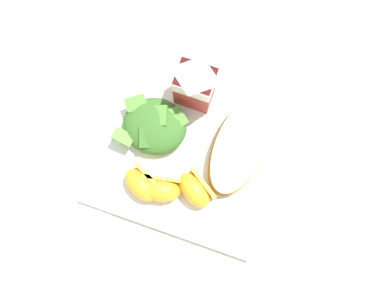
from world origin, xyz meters
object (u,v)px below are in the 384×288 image
(white_plate, at_px, (192,146))
(orange_wedge_front, at_px, (142,184))
(cheesy_pizza_bread, at_px, (240,145))
(milk_carton, at_px, (195,84))
(paper_napkin, at_px, (78,204))
(orange_wedge_rear, at_px, (196,189))
(orange_wedge_middle, at_px, (161,189))
(green_salad_pile, at_px, (155,126))

(white_plate, distance_m, orange_wedge_front, 0.10)
(cheesy_pizza_bread, relative_size, milk_carton, 1.60)
(cheesy_pizza_bread, height_order, paper_napkin, cheesy_pizza_bread)
(orange_wedge_rear, bearing_deg, cheesy_pizza_bread, 63.68)
(orange_wedge_rear, relative_size, paper_napkin, 0.64)
(orange_wedge_middle, xyz_separation_m, paper_napkin, (-0.12, -0.06, -0.03))
(green_salad_pile, relative_size, paper_napkin, 0.98)
(cheesy_pizza_bread, distance_m, orange_wedge_rear, 0.10)
(milk_carton, height_order, paper_napkin, milk_carton)
(white_plate, distance_m, green_salad_pile, 0.07)
(green_salad_pile, relative_size, orange_wedge_front, 1.54)
(green_salad_pile, height_order, milk_carton, milk_carton)
(milk_carton, xyz_separation_m, orange_wedge_front, (-0.03, -0.16, -0.04))
(orange_wedge_middle, bearing_deg, orange_wedge_rear, 18.05)
(green_salad_pile, bearing_deg, paper_napkin, -116.89)
(cheesy_pizza_bread, xyz_separation_m, green_salad_pile, (-0.13, -0.02, 0.00))
(cheesy_pizza_bread, height_order, milk_carton, milk_carton)
(white_plate, relative_size, paper_napkin, 2.55)
(cheesy_pizza_bread, relative_size, paper_napkin, 1.60)
(orange_wedge_middle, height_order, orange_wedge_rear, same)
(cheesy_pizza_bread, distance_m, paper_napkin, 0.27)
(cheesy_pizza_bread, xyz_separation_m, orange_wedge_front, (-0.12, -0.11, 0.00))
(milk_carton, distance_m, orange_wedge_rear, 0.16)
(milk_carton, relative_size, orange_wedge_rear, 1.57)
(white_plate, height_order, orange_wedge_rear, orange_wedge_rear)
(milk_carton, distance_m, orange_wedge_front, 0.17)
(green_salad_pile, height_order, orange_wedge_front, green_salad_pile)
(paper_napkin, bearing_deg, green_salad_pile, 63.11)
(orange_wedge_rear, bearing_deg, orange_wedge_middle, -161.95)
(milk_carton, bearing_deg, orange_wedge_front, -99.87)
(paper_napkin, bearing_deg, milk_carton, 62.16)
(milk_carton, bearing_deg, orange_wedge_middle, -89.80)
(milk_carton, height_order, orange_wedge_middle, milk_carton)
(cheesy_pizza_bread, height_order, orange_wedge_middle, orange_wedge_middle)
(orange_wedge_middle, distance_m, paper_napkin, 0.14)
(orange_wedge_middle, relative_size, paper_napkin, 0.60)
(green_salad_pile, relative_size, orange_wedge_rear, 1.54)
(white_plate, xyz_separation_m, orange_wedge_front, (-0.05, -0.08, 0.03))
(milk_carton, distance_m, paper_napkin, 0.26)
(orange_wedge_front, bearing_deg, paper_napkin, -145.63)
(cheesy_pizza_bread, xyz_separation_m, paper_napkin, (-0.21, -0.17, -0.03))
(green_salad_pile, relative_size, orange_wedge_middle, 1.63)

